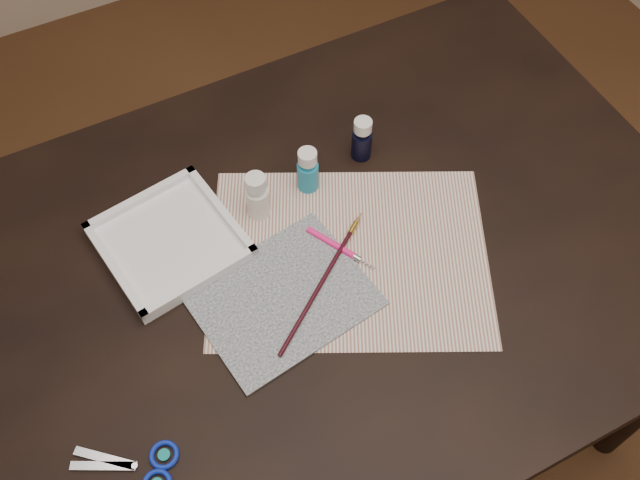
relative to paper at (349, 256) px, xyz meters
name	(u,v)px	position (x,y,z in m)	size (l,w,h in m)	color
ground	(320,412)	(-0.04, 0.02, -0.76)	(3.50, 3.50, 0.02)	#422614
table	(320,350)	(-0.04, 0.02, -0.38)	(1.30, 0.90, 0.75)	black
paper	(349,256)	(0.00, 0.00, 0.00)	(0.46, 0.35, 0.00)	white
canvas	(282,298)	(-0.13, -0.02, 0.00)	(0.27, 0.21, 0.00)	black
paint_bottle_white	(257,196)	(-0.10, 0.15, 0.05)	(0.04, 0.04, 0.10)	white
paint_bottle_cyan	(308,170)	(0.00, 0.16, 0.04)	(0.04, 0.04, 0.09)	teal
paint_bottle_navy	(362,139)	(0.12, 0.18, 0.04)	(0.04, 0.04, 0.09)	black
paintbrush	(324,279)	(-0.06, -0.03, 0.01)	(0.30, 0.01, 0.01)	black
craft_knife	(342,249)	(-0.01, 0.01, 0.01)	(0.14, 0.01, 0.01)	#FF1F7E
scissors	(123,469)	(-0.44, -0.17, 0.00)	(0.16, 0.08, 0.01)	silver
palette_tray	(170,240)	(-0.25, 0.15, 0.01)	(0.21, 0.21, 0.03)	white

